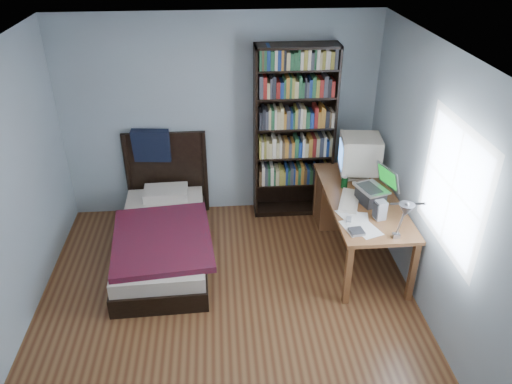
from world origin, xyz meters
TOP-DOWN VIEW (x-y plane):
  - room at (0.03, -0.00)m, footprint 4.20×4.24m
  - desk at (1.51, 1.45)m, footprint 0.75×1.74m
  - crt_monitor at (1.56, 1.44)m, footprint 0.49×0.45m
  - laptop at (1.58, 0.86)m, footprint 0.43×0.41m
  - desk_lamp at (1.49, -0.20)m, footprint 0.25×0.56m
  - keyboard at (1.34, 0.87)m, footprint 0.34×0.52m
  - speaker at (1.56, 0.53)m, footprint 0.12×0.12m
  - soda_can at (1.36, 1.20)m, footprint 0.07×0.07m
  - mouse at (1.49, 1.25)m, footprint 0.06×0.10m
  - phone_silver at (1.25, 0.68)m, footprint 0.08×0.10m
  - phone_grey at (1.25, 0.52)m, footprint 0.08×0.11m
  - external_drive at (1.27, 0.30)m, footprint 0.15×0.15m
  - bookshelf at (0.89, 1.94)m, footprint 0.97×0.30m
  - bed at (-0.70, 1.14)m, footprint 1.14×2.05m

SIDE VIEW (x-z plane):
  - bed at x=-0.70m, z-range -0.32..0.84m
  - desk at x=1.51m, z-range 0.06..0.79m
  - phone_silver at x=1.25m, z-range 0.73..0.75m
  - phone_grey at x=1.25m, z-range 0.73..0.75m
  - external_drive at x=1.27m, z-range 0.73..0.76m
  - mouse at x=1.49m, z-range 0.73..0.76m
  - keyboard at x=1.34m, z-range 0.72..0.77m
  - soda_can at x=1.36m, z-range 0.73..0.86m
  - speaker at x=1.56m, z-range 0.73..0.93m
  - laptop at x=1.58m, z-range 0.64..1.05m
  - crt_monitor at x=1.56m, z-range 0.76..1.28m
  - bookshelf at x=0.89m, z-range 0.01..2.16m
  - room at x=0.03m, z-range 0.00..2.50m
  - desk_lamp at x=1.49m, z-range 0.93..1.60m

